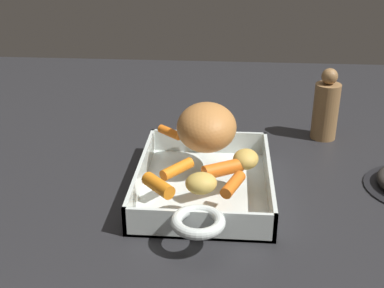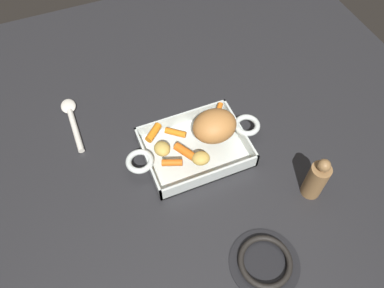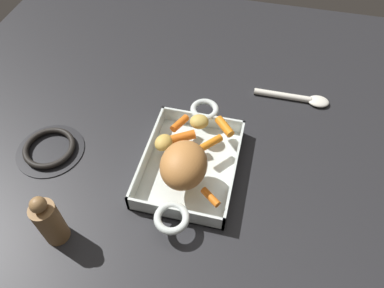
% 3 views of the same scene
% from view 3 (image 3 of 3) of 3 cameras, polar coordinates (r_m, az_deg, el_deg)
% --- Properties ---
extents(ground_plane, '(1.63, 1.63, 0.00)m').
position_cam_3_polar(ground_plane, '(0.90, -0.30, -3.84)').
color(ground_plane, '#232326').
extents(roasting_dish, '(0.40, 0.22, 0.05)m').
position_cam_3_polar(roasting_dish, '(0.89, -0.30, -3.21)').
color(roasting_dish, silver).
rests_on(roasting_dish, ground_plane).
extents(pork_roast, '(0.13, 0.11, 0.08)m').
position_cam_3_polar(pork_roast, '(0.79, -1.51, -3.28)').
color(pork_roast, '#BB793D').
rests_on(pork_roast, roasting_dish).
extents(baby_carrot_short, '(0.05, 0.07, 0.02)m').
position_cam_3_polar(baby_carrot_short, '(0.88, -1.64, 1.07)').
color(baby_carrot_short, orange).
rests_on(baby_carrot_short, roasting_dish).
extents(baby_carrot_center_right, '(0.06, 0.05, 0.02)m').
position_cam_3_polar(baby_carrot_center_right, '(0.87, 3.02, 0.18)').
color(baby_carrot_center_right, orange).
rests_on(baby_carrot_center_right, roasting_dish).
extents(baby_carrot_southwest, '(0.04, 0.05, 0.02)m').
position_cam_3_polar(baby_carrot_southwest, '(0.79, 2.93, -8.37)').
color(baby_carrot_southwest, orange).
rests_on(baby_carrot_southwest, roasting_dish).
extents(baby_carrot_southeast, '(0.06, 0.04, 0.02)m').
position_cam_3_polar(baby_carrot_southeast, '(0.91, -1.94, 3.30)').
color(baby_carrot_southeast, orange).
rests_on(baby_carrot_southeast, roasting_dish).
extents(baby_carrot_northwest, '(0.06, 0.06, 0.02)m').
position_cam_3_polar(baby_carrot_northwest, '(0.91, 5.15, 2.77)').
color(baby_carrot_northwest, orange).
rests_on(baby_carrot_northwest, roasting_dish).
extents(potato_halved, '(0.05, 0.06, 0.03)m').
position_cam_3_polar(potato_halved, '(0.91, 0.90, 3.59)').
color(potato_halved, gold).
rests_on(potato_halved, roasting_dish).
extents(potato_whole, '(0.06, 0.05, 0.03)m').
position_cam_3_polar(potato_whole, '(0.87, -4.50, 0.23)').
color(potato_whole, gold).
rests_on(potato_whole, roasting_dish).
extents(stove_burner_rear, '(0.17, 0.17, 0.02)m').
position_cam_3_polar(stove_burner_rear, '(1.00, -21.54, -0.68)').
color(stove_burner_rear, black).
rests_on(stove_burner_rear, ground_plane).
extents(serving_spoon, '(0.05, 0.21, 0.02)m').
position_cam_3_polar(serving_spoon, '(1.09, 16.49, 6.95)').
color(serving_spoon, white).
rests_on(serving_spoon, ground_plane).
extents(pepper_mill, '(0.05, 0.05, 0.15)m').
position_cam_3_polar(pepper_mill, '(0.81, -21.61, -11.24)').
color(pepper_mill, olive).
rests_on(pepper_mill, ground_plane).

